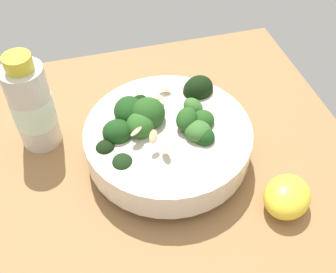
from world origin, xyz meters
The scene contains 4 objects.
ground_plane centered at (0.00, 0.00, -1.76)cm, with size 57.86×57.86×3.52cm, color #996D42.
bowl_of_broccoli centered at (3.13, -2.44, 3.82)cm, with size 21.90×21.90×9.13cm.
lemon_wedge centered at (-8.85, -14.45, 1.99)cm, with size 6.59×5.51×3.98cm, color yellow.
bottle_tall centered at (10.59, 13.93, 6.53)cm, with size 5.61×5.61×14.57cm.
Camera 1 is at (-32.73, 7.11, 43.79)cm, focal length 44.10 mm.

